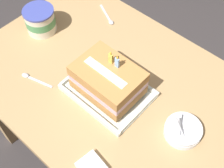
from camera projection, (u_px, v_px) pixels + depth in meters
ground_plane at (115, 155)px, 1.76m from camera, size 8.00×8.00×0.00m
dining_table at (116, 99)px, 1.25m from camera, size 1.20×0.79×0.72m
foil_tray at (108, 91)px, 1.15m from camera, size 0.31×0.23×0.02m
birthday_cake at (108, 80)px, 1.09m from camera, size 0.24×0.18×0.17m
bowl_stack at (182, 131)px, 1.03m from camera, size 0.13×0.13×0.10m
ice_cream_tub at (40, 20)px, 1.30m from camera, size 0.14×0.14×0.11m
serving_spoon_near_tray at (30, 78)px, 1.19m from camera, size 0.14×0.05×0.01m
serving_spoon_by_bowls at (109, 19)px, 1.38m from camera, size 0.14×0.08×0.01m
napkin_pile at (92, 167)px, 0.97m from camera, size 0.09×0.09×0.02m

